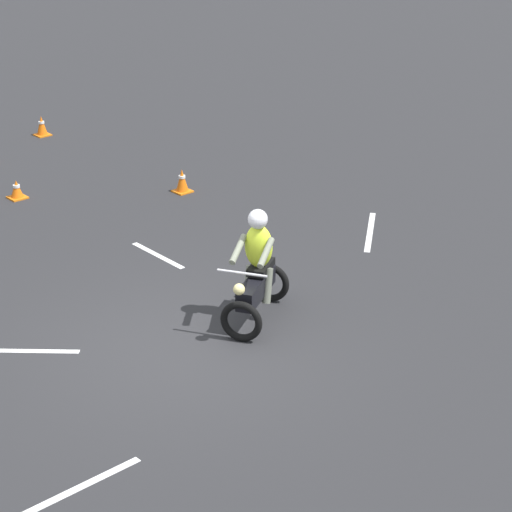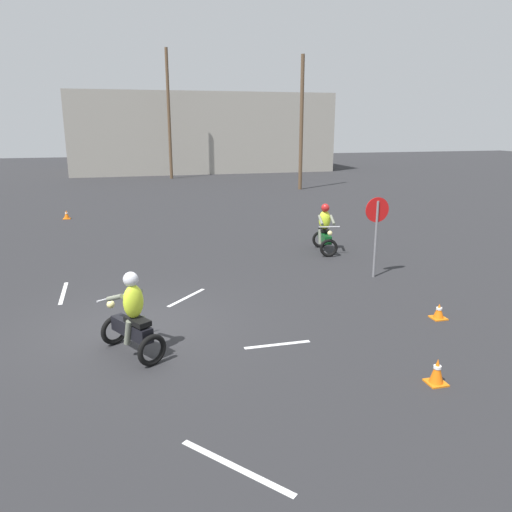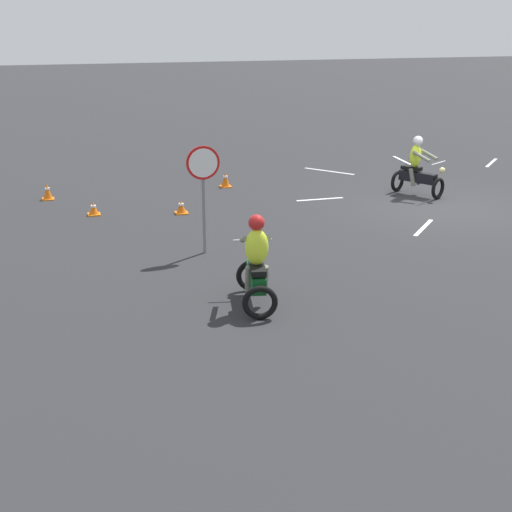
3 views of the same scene
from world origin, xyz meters
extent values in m
plane|color=#28282B|center=(0.00, 0.00, 0.00)|extent=(120.00, 120.00, 0.00)
torus|color=black|center=(-0.40, -0.74, 0.30)|extent=(0.57, 0.39, 0.60)
torus|color=black|center=(0.26, -1.86, 0.30)|extent=(0.57, 0.39, 0.60)
cube|color=black|center=(-0.07, -1.30, 0.52)|extent=(0.77, 1.07, 0.28)
cube|color=black|center=(0.04, -1.49, 0.74)|extent=(0.51, 0.61, 0.10)
cylinder|color=silver|center=(-0.37, -0.78, 1.00)|extent=(0.62, 0.39, 0.04)
sphere|color=#F2E08C|center=(-0.44, -0.67, 0.82)|extent=(0.22, 0.22, 0.16)
ellipsoid|color=#D8F233|center=(-0.01, -1.40, 1.10)|extent=(0.49, 0.44, 0.64)
cylinder|color=slate|center=(0.01, -1.04, 1.15)|extent=(0.36, 0.52, 0.27)
cylinder|color=slate|center=(-0.33, -1.24, 1.15)|extent=(0.36, 0.52, 0.27)
cylinder|color=slate|center=(0.10, -1.31, 0.52)|extent=(0.23, 0.27, 0.51)
cylinder|color=slate|center=(-0.14, -1.46, 0.52)|extent=(0.23, 0.27, 0.51)
sphere|color=silver|center=(-0.03, -1.37, 1.52)|extent=(0.38, 0.38, 0.28)
torus|color=black|center=(6.36, 4.45, 0.30)|extent=(0.61, 0.20, 0.60)
torus|color=black|center=(6.59, 5.73, 0.30)|extent=(0.61, 0.20, 0.60)
cube|color=#0F4C1E|center=(6.48, 5.09, 0.52)|extent=(0.43, 1.13, 0.28)
cube|color=black|center=(6.52, 5.31, 0.74)|extent=(0.35, 0.60, 0.10)
cylinder|color=silver|center=(6.37, 4.50, 1.00)|extent=(0.70, 0.16, 0.04)
sphere|color=#F2E08C|center=(6.35, 4.38, 0.82)|extent=(0.19, 0.19, 0.16)
ellipsoid|color=#D8F233|center=(6.50, 5.21, 1.10)|extent=(0.44, 0.35, 0.64)
cylinder|color=slate|center=(6.25, 4.95, 1.15)|extent=(0.18, 0.55, 0.27)
cylinder|color=slate|center=(6.64, 4.88, 1.15)|extent=(0.18, 0.55, 0.27)
cylinder|color=slate|center=(6.36, 5.22, 0.52)|extent=(0.16, 0.26, 0.51)
cylinder|color=slate|center=(6.63, 5.17, 0.52)|extent=(0.16, 0.26, 0.51)
sphere|color=red|center=(6.49, 5.17, 1.52)|extent=(0.32, 0.32, 0.28)
cylinder|color=slate|center=(6.74, 2.04, 1.10)|extent=(0.07, 0.07, 2.20)
cylinder|color=red|center=(6.74, 2.06, 1.95)|extent=(0.70, 0.03, 0.70)
cylinder|color=white|center=(6.74, 2.08, 1.95)|extent=(0.60, 0.01, 0.60)
cube|color=orange|center=(6.65, -1.21, 0.01)|extent=(0.32, 0.32, 0.03)
cone|color=orange|center=(6.65, -1.21, 0.19)|extent=(0.24, 0.24, 0.32)
cylinder|color=white|center=(6.65, -1.21, 0.24)|extent=(0.13, 0.13, 0.05)
cube|color=orange|center=(-2.70, 13.87, 0.01)|extent=(0.32, 0.32, 0.03)
cone|color=orange|center=(-2.70, 13.87, 0.22)|extent=(0.24, 0.24, 0.38)
cylinder|color=white|center=(-2.70, 13.87, 0.27)|extent=(0.13, 0.13, 0.05)
cube|color=orange|center=(4.87, -3.76, 0.01)|extent=(0.32, 0.32, 0.03)
cone|color=orange|center=(4.87, -3.76, 0.24)|extent=(0.24, 0.24, 0.43)
cylinder|color=white|center=(4.87, -3.76, 0.31)|extent=(0.13, 0.13, 0.05)
cube|color=silver|center=(2.72, -1.61, 0.00)|extent=(1.36, 0.11, 0.01)
cube|color=silver|center=(1.32, 1.65, 0.00)|extent=(1.10, 1.17, 0.01)
cube|color=silver|center=(-1.74, 2.83, 0.00)|extent=(0.13, 1.82, 0.01)
cube|color=silver|center=(1.12, -4.97, 0.00)|extent=(1.23, 1.46, 0.01)
cylinder|color=brown|center=(11.37, 21.27, 4.25)|extent=(0.24, 0.24, 8.50)
cylinder|color=brown|center=(3.70, 30.33, 4.91)|extent=(0.24, 0.24, 9.82)
cube|color=gray|center=(7.17, 37.74, 3.45)|extent=(22.97, 10.09, 6.90)
camera|label=1|loc=(-9.57, 7.06, 6.56)|focal=70.00mm
camera|label=2|loc=(-0.03, -10.35, 4.27)|focal=35.00mm
camera|label=3|loc=(9.68, 16.24, 4.86)|focal=50.00mm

